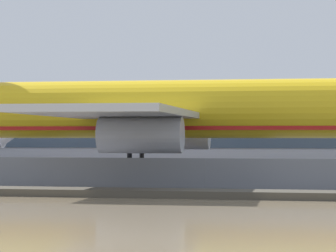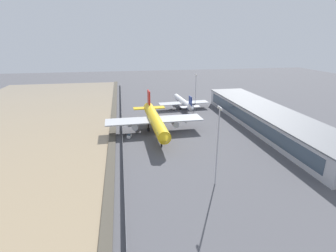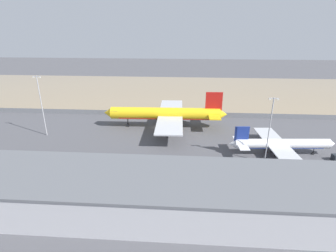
{
  "view_description": "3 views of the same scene",
  "coord_description": "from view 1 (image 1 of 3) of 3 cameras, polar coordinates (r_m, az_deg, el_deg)",
  "views": [
    {
      "loc": [
        7.94,
        -71.8,
        3.99
      ],
      "look_at": [
        -5.86,
        0.81,
        4.96
      ],
      "focal_mm": 85.0,
      "sensor_mm": 36.0,
      "label": 1
    },
    {
      "loc": [
        110.34,
        -15.13,
        43.01
      ],
      "look_at": [
        -7.7,
        5.95,
        2.28
      ],
      "focal_mm": 28.0,
      "sensor_mm": 36.0,
      "label": 2
    },
    {
      "loc": [
        -14.08,
        108.0,
        43.01
      ],
      "look_at": [
        -6.82,
        3.38,
        2.19
      ],
      "focal_mm": 28.0,
      "sensor_mm": 36.0,
      "label": 3
    }
  ],
  "objects": [
    {
      "name": "ground_plane",
      "position": [
        72.35,
        4.46,
        -3.91
      ],
      "size": [
        500.0,
        500.0,
        0.0
      ],
      "primitive_type": "plane",
      "color": "#4C4C51"
    },
    {
      "name": "shoreline_seawall",
      "position": [
        52.05,
        1.96,
        -4.87
      ],
      "size": [
        320.0,
        3.0,
        0.5
      ],
      "color": "#474238",
      "rests_on": "ground"
    },
    {
      "name": "perimeter_fence",
      "position": [
        56.43,
        2.66,
        -3.56
      ],
      "size": [
        280.0,
        0.1,
        2.44
      ],
      "color": "slate",
      "rests_on": "ground"
    },
    {
      "name": "cargo_jet_yellow",
      "position": [
        72.54,
        -0.32,
        1.04
      ],
      "size": [
        54.12,
        46.0,
        16.38
      ],
      "color": "yellow",
      "rests_on": "ground"
    },
    {
      "name": "baggage_tug",
      "position": [
        59.57,
        2.0,
        -3.81
      ],
      "size": [
        3.52,
        2.43,
        1.8
      ],
      "color": "white",
      "rests_on": "ground"
    },
    {
      "name": "terminal_building",
      "position": [
        127.33,
        6.2,
        -0.38
      ],
      "size": [
        110.1,
        21.6,
        9.59
      ],
      "color": "#B2B2B7",
      "rests_on": "ground"
    }
  ]
}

